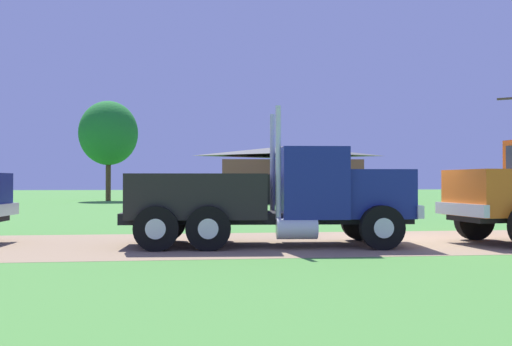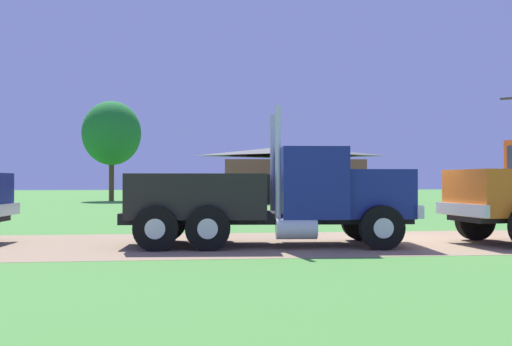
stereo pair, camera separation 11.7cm
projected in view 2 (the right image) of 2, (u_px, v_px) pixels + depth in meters
ground_plane at (413, 241)px, 16.14m from camera, size 200.00×200.00×0.00m
dirt_track at (413, 241)px, 16.14m from camera, size 120.00×6.25×0.01m
truck_foreground_white at (272, 197)px, 15.18m from camera, size 7.69×3.11×3.56m
shed_building at (292, 175)px, 46.48m from camera, size 11.75×8.51×4.56m
tree_mid at (112, 133)px, 50.07m from camera, size 5.05×5.05×8.65m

